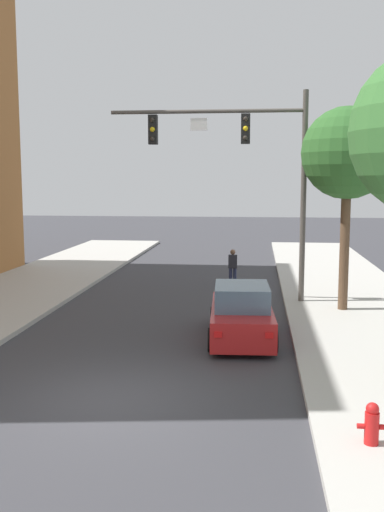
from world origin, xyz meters
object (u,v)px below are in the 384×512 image
object	(u,v)px
fire_hydrant	(372,423)
pedestrian_crossing_road	(233,267)
street_tree_second	(348,154)
traffic_signal_mast	(247,156)
car_lead_red	(242,315)

from	to	relation	value
fire_hydrant	pedestrian_crossing_road	bearing A→B (deg)	101.30
pedestrian_crossing_road	street_tree_second	bearing A→B (deg)	-47.50
pedestrian_crossing_road	fire_hydrant	bearing A→B (deg)	-78.70
traffic_signal_mast	car_lead_red	size ratio (longest dim) A/B	1.74
fire_hydrant	street_tree_second	xyz separation A→B (m)	(0.98, 10.47, 4.86)
car_lead_red	fire_hydrant	xyz separation A→B (m)	(2.36, -6.81, -0.22)
street_tree_second	traffic_signal_mast	bearing A→B (deg)	159.26
car_lead_red	street_tree_second	world-z (taller)	street_tree_second
car_lead_red	fire_hydrant	distance (m)	7.21
traffic_signal_mast	fire_hydrant	xyz separation A→B (m)	(2.34, -11.72, -4.86)
car_lead_red	street_tree_second	xyz separation A→B (m)	(3.34, 3.66, 4.64)
pedestrian_crossing_road	fire_hydrant	world-z (taller)	pedestrian_crossing_road
car_lead_red	pedestrian_crossing_road	xyz separation A→B (m)	(-0.59, 7.95, 0.19)
pedestrian_crossing_road	traffic_signal_mast	bearing A→B (deg)	-78.57
traffic_signal_mast	pedestrian_crossing_road	size ratio (longest dim) A/B	4.57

